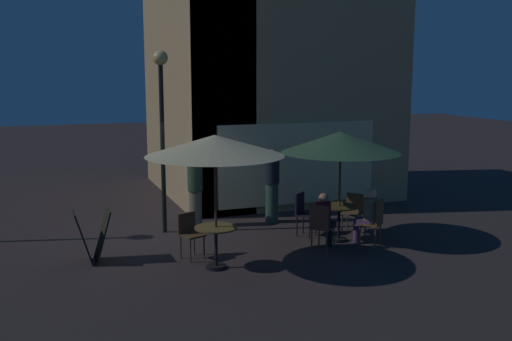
% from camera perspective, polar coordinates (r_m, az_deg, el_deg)
% --- Properties ---
extents(ground_plane, '(60.00, 60.00, 0.00)m').
position_cam_1_polar(ground_plane, '(12.96, -8.29, -6.66)').
color(ground_plane, '#312828').
extents(cafe_building, '(6.19, 6.18, 9.46)m').
position_cam_1_polar(cafe_building, '(16.61, -1.26, 13.44)').
color(cafe_building, tan).
rests_on(cafe_building, ground).
extents(street_lamp_near_corner, '(0.33, 0.33, 4.05)m').
position_cam_1_polar(street_lamp_near_corner, '(13.14, -9.10, 6.17)').
color(street_lamp_near_corner, black).
rests_on(street_lamp_near_corner, ground).
extents(menu_sandwich_board, '(0.68, 0.56, 0.99)m').
position_cam_1_polar(menu_sandwich_board, '(11.67, -15.50, -6.13)').
color(menu_sandwich_board, black).
rests_on(menu_sandwich_board, ground).
extents(cafe_table_0, '(0.78, 0.78, 0.79)m').
position_cam_1_polar(cafe_table_0, '(10.92, -3.88, -6.44)').
color(cafe_table_0, black).
rests_on(cafe_table_0, ground).
extents(cafe_table_1, '(0.78, 0.78, 0.77)m').
position_cam_1_polar(cafe_table_1, '(12.76, 8.01, -4.23)').
color(cafe_table_1, black).
rests_on(cafe_table_1, ground).
extents(patio_umbrella_0, '(2.51, 2.51, 2.48)m').
position_cam_1_polar(patio_umbrella_0, '(10.58, -3.99, 2.38)').
color(patio_umbrella_0, black).
rests_on(patio_umbrella_0, ground).
extents(patio_umbrella_1, '(2.51, 2.51, 2.36)m').
position_cam_1_polar(patio_umbrella_1, '(12.49, 8.17, 2.70)').
color(patio_umbrella_1, black).
rests_on(patio_umbrella_1, ground).
extents(cafe_chair_0, '(0.52, 0.52, 0.89)m').
position_cam_1_polar(cafe_chair_0, '(11.58, -6.44, -5.79)').
color(cafe_chair_0, '#503721').
rests_on(cafe_chair_0, ground).
extents(cafe_chair_1, '(0.56, 0.56, 0.88)m').
position_cam_1_polar(cafe_chair_1, '(13.50, 9.35, -3.70)').
color(cafe_chair_1, brown).
rests_on(cafe_chair_1, ground).
extents(cafe_chair_2, '(0.55, 0.55, 0.96)m').
position_cam_1_polar(cafe_chair_2, '(13.10, 4.55, -3.84)').
color(cafe_chair_2, black).
rests_on(cafe_chair_2, ground).
extents(cafe_chair_3, '(0.59, 0.59, 0.96)m').
position_cam_1_polar(cafe_chair_3, '(12.00, 6.30, -5.10)').
color(cafe_chair_3, brown).
rests_on(cafe_chair_3, ground).
extents(cafe_chair_4, '(0.58, 0.58, 0.98)m').
position_cam_1_polar(cafe_chair_4, '(12.50, 11.42, -4.61)').
color(cafe_chair_4, brown).
rests_on(cafe_chair_4, ground).
extents(patron_seated_0, '(0.50, 0.47, 1.18)m').
position_cam_1_polar(patron_seated_0, '(12.12, 6.64, -4.51)').
color(patron_seated_0, black).
rests_on(patron_seated_0, ground).
extents(patron_seated_1, '(0.48, 0.50, 1.21)m').
position_cam_1_polar(patron_seated_1, '(12.52, 10.76, -4.05)').
color(patron_seated_1, '#5A3B61').
rests_on(patron_seated_1, ground).
extents(patron_standing_2, '(0.36, 0.36, 1.77)m').
position_cam_1_polar(patron_standing_2, '(14.13, 1.54, -1.49)').
color(patron_standing_2, '#29473C').
rests_on(patron_standing_2, ground).
extents(patron_standing_3, '(0.35, 0.35, 1.64)m').
position_cam_1_polar(patron_standing_3, '(13.83, -5.88, -2.08)').
color(patron_standing_3, '#716B55').
rests_on(patron_standing_3, ground).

